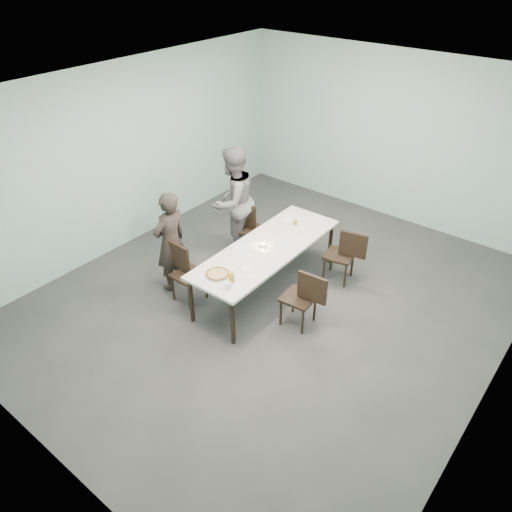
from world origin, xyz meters
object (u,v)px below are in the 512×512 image
Objects in this scene: pizza at (217,274)px; side_plate at (247,269)px; chair_near_left at (184,269)px; water_tumbler at (228,286)px; diner_far at (233,201)px; amber_tumbler at (295,222)px; chair_far_right at (345,253)px; diner_near at (171,242)px; table at (267,250)px; chair_near_right at (304,295)px; chair_far_left at (250,226)px; beer_glass at (232,277)px; tealight at (263,245)px.

pizza is 0.41m from side_plate.
chair_near_left is at bearing -164.29° from side_plate.
water_tumbler is at bearing -23.45° from pizza.
chair_near_left is 9.67× the size of water_tumbler.
amber_tumbler is (1.08, 0.23, -0.12)m from diner_far.
chair_far_right reaches higher than side_plate.
diner_near is at bearing -124.18° from amber_tumbler.
chair_near_left reaches higher than table.
chair_near_right is (0.89, -0.34, -0.19)m from table.
table is 1.11m from chair_far_left.
amber_tumbler is at bearing 98.43° from water_tumbler.
amber_tumbler is (-0.06, 0.79, 0.10)m from table.
amber_tumbler reaches higher than table.
chair_near_left is 1.03m from beer_glass.
chair_far_right is 2.56× the size of pizza.
beer_glass is at bearing 60.51° from chair_far_right.
tealight reaches higher than side_plate.
side_plate is (-0.75, -0.28, 0.25)m from chair_near_right.
water_tumbler reaches higher than tealight.
chair_near_left is at bearing -96.43° from chair_far_left.
water_tumbler reaches higher than pizza.
chair_near_right is at bearing 32.84° from pizza.
side_plate is at bearing -71.83° from tealight.
table is 3.00× the size of chair_far_right.
diner_near reaches higher than pizza.
diner_near is 0.86× the size of diner_far.
chair_far_left is at bearing -171.76° from amber_tumbler.
tealight reaches higher than pizza.
pizza reaches higher than side_plate.
pizza is at bearing 156.55° from water_tumbler.
amber_tumbler is at bearing 98.01° from side_plate.
chair_near_left is 1.00× the size of chair_far_left.
pizza is 0.25m from beer_glass.
chair_near_left reaches higher than tealight.
water_tumbler is 1.91m from amber_tumbler.
diner_far reaches higher than water_tumbler.
chair_far_left is at bearing -2.71° from chair_far_right.
chair_near_left is 5.80× the size of beer_glass.
chair_far_left is 4.83× the size of side_plate.
amber_tumbler reaches higher than tealight.
chair_far_left reaches higher than water_tumbler.
water_tumbler is (-0.55, -2.02, 0.29)m from chair_far_right.
water_tumbler is at bearing 44.08° from chair_near_right.
chair_near_right is 2.25m from diner_far.
chair_far_right is at bearing -89.75° from chair_near_right.
table is 1.28m from diner_far.
pizza is (0.77, -1.64, 0.27)m from chair_far_left.
pizza is 6.07× the size of tealight.
table is at bearing -86.00° from amber_tumbler.
side_plate is at bearing 99.81° from diner_near.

